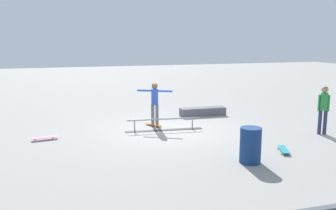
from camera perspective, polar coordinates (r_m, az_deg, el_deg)
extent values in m
plane|color=gray|center=(13.14, -0.12, -3.89)|extent=(60.00, 60.00, 0.00)
cube|color=black|center=(13.12, -0.63, -3.90)|extent=(2.78, 0.48, 0.01)
cylinder|color=gray|center=(13.30, 3.79, -2.84)|extent=(0.04, 0.04, 0.41)
cylinder|color=gray|center=(12.92, -5.19, -3.26)|extent=(0.04, 0.04, 0.41)
cylinder|color=gray|center=(13.02, -0.63, -2.19)|extent=(2.60, 0.28, 0.05)
cube|color=#595960|center=(15.59, 5.38, -1.02)|extent=(1.95, 0.52, 0.34)
cylinder|color=slate|center=(13.57, -1.71, -1.66)|extent=(0.16, 0.16, 0.82)
cylinder|color=slate|center=(13.61, -2.38, -1.63)|extent=(0.16, 0.16, 0.82)
cube|color=#2D51B7|center=(13.46, -2.06, 1.28)|extent=(0.28, 0.27, 0.58)
sphere|color=brown|center=(13.40, -2.08, 2.98)|extent=(0.22, 0.22, 0.22)
cylinder|color=#2D51B7|center=(13.35, -0.48, 2.17)|extent=(0.52, 0.32, 0.08)
cylinder|color=#2D51B7|center=(13.52, -3.64, 2.25)|extent=(0.52, 0.32, 0.08)
cube|color=orange|center=(13.73, -2.29, -2.93)|extent=(0.51, 0.81, 0.02)
cylinder|color=white|center=(13.89, -3.36, -3.02)|extent=(0.05, 0.06, 0.05)
cylinder|color=white|center=(14.02, -2.62, -2.88)|extent=(0.05, 0.06, 0.05)
cylinder|color=white|center=(13.47, -1.95, -3.43)|extent=(0.05, 0.06, 0.05)
cylinder|color=white|center=(13.61, -1.19, -3.28)|extent=(0.05, 0.06, 0.05)
cylinder|color=#2D3351|center=(13.55, 23.10, -2.49)|extent=(0.17, 0.17, 0.84)
cylinder|color=#2D3351|center=(13.53, 22.41, -2.45)|extent=(0.17, 0.17, 0.84)
cube|color=#2D8C42|center=(13.41, 22.97, 0.51)|extent=(0.29, 0.28, 0.59)
sphere|color=#A87A56|center=(13.35, 23.09, 2.24)|extent=(0.23, 0.23, 0.23)
cylinder|color=#2D8C42|center=(13.44, 23.57, 0.25)|extent=(0.11, 0.11, 0.56)
cylinder|color=#2D8C42|center=(13.40, 22.33, 0.32)|extent=(0.11, 0.11, 0.56)
cube|color=teal|center=(11.19, 17.45, -6.53)|extent=(0.50, 0.81, 0.02)
cylinder|color=white|center=(10.97, 18.29, -7.20)|extent=(0.05, 0.06, 0.05)
cylinder|color=white|center=(10.92, 17.10, -7.21)|extent=(0.05, 0.06, 0.05)
cylinder|color=white|center=(11.48, 17.75, -6.39)|extent=(0.05, 0.06, 0.05)
cylinder|color=white|center=(11.44, 16.61, -6.39)|extent=(0.05, 0.06, 0.05)
cube|color=#E05993|center=(12.52, -18.52, -4.79)|extent=(0.82, 0.32, 0.02)
cylinder|color=white|center=(12.40, -19.69, -5.26)|extent=(0.06, 0.04, 0.05)
cylinder|color=white|center=(12.62, -19.80, -5.00)|extent=(0.06, 0.04, 0.05)
cylinder|color=white|center=(12.46, -17.20, -5.04)|extent=(0.06, 0.04, 0.05)
cylinder|color=white|center=(12.68, -17.35, -4.79)|extent=(0.06, 0.04, 0.05)
cylinder|color=navy|center=(9.91, 12.62, -6.09)|extent=(0.56, 0.56, 0.95)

